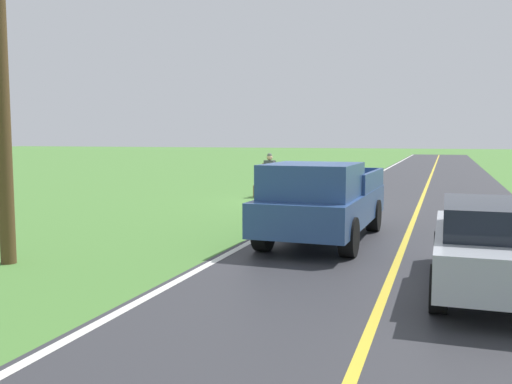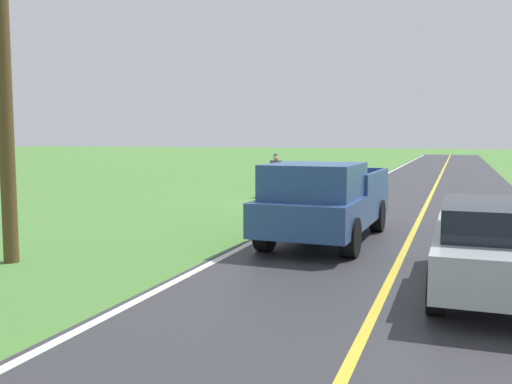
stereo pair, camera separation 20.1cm
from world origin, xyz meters
TOP-DOWN VIEW (x-y plane):
  - ground_plane at (0.00, 0.00)m, footprint 200.00×200.00m
  - road_surface at (-4.27, 0.00)m, footprint 7.02×120.00m
  - lane_edge_line at (-0.94, 0.00)m, footprint 0.16×117.60m
  - lane_centre_line at (-4.27, 0.00)m, footprint 0.14×117.60m
  - hitchhiker_walking at (1.50, -1.22)m, footprint 0.62×0.53m
  - suitcase_carried at (1.92, -1.18)m, footprint 0.48×0.24m
  - pickup_truck_passing at (-2.45, 7.50)m, footprint 2.20×5.45m
  - sedan_mid_oncoming at (-5.89, 10.77)m, footprint 1.93×4.40m
  - utility_pole_roadside at (2.68, 11.57)m, footprint 0.28×0.28m

SIDE VIEW (x-z plane):
  - ground_plane at x=0.00m, z-range 0.00..0.00m
  - road_surface at x=-4.27m, z-range 0.00..0.00m
  - lane_edge_line at x=-0.94m, z-range 0.00..0.01m
  - lane_centre_line at x=-4.27m, z-range 0.00..0.01m
  - suitcase_carried at x=1.92m, z-range 0.00..0.46m
  - sedan_mid_oncoming at x=-5.89m, z-range 0.05..1.46m
  - pickup_truck_passing at x=-2.45m, z-range 0.06..1.88m
  - hitchhiker_walking at x=1.50m, z-range 0.11..1.85m
  - utility_pole_roadside at x=2.68m, z-range 0.00..7.52m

